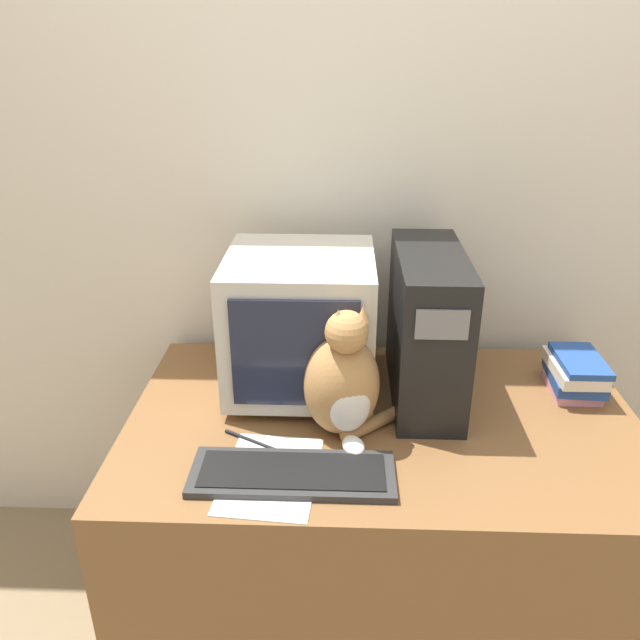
% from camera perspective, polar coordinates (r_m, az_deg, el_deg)
% --- Properties ---
extents(wall_back, '(7.00, 0.05, 2.50)m').
position_cam_1_polar(wall_back, '(1.90, 5.67, 12.32)').
color(wall_back, beige).
rests_on(wall_back, ground_plane).
extents(desk, '(1.34, 0.81, 0.74)m').
position_cam_1_polar(desk, '(1.89, 5.30, -18.21)').
color(desk, brown).
rests_on(desk, ground_plane).
extents(crt_monitor, '(0.39, 0.40, 0.39)m').
position_cam_1_polar(crt_monitor, '(1.70, -1.81, -0.20)').
color(crt_monitor, beige).
rests_on(crt_monitor, desk).
extents(computer_tower, '(0.17, 0.46, 0.41)m').
position_cam_1_polar(computer_tower, '(1.69, 9.73, -0.59)').
color(computer_tower, black).
rests_on(computer_tower, desk).
extents(keyboard, '(0.46, 0.17, 0.02)m').
position_cam_1_polar(keyboard, '(1.45, -2.53, -13.86)').
color(keyboard, '#2D2D2D').
rests_on(keyboard, desk).
extents(cat, '(0.29, 0.25, 0.35)m').
position_cam_1_polar(cat, '(1.53, 2.18, -5.73)').
color(cat, '#B7844C').
rests_on(cat, desk).
extents(book_stack, '(0.15, 0.21, 0.11)m').
position_cam_1_polar(book_stack, '(1.88, 22.28, -4.54)').
color(book_stack, pink).
rests_on(book_stack, desk).
extents(pen, '(0.14, 0.08, 0.01)m').
position_cam_1_polar(pen, '(1.57, -6.43, -10.85)').
color(pen, black).
rests_on(pen, desk).
extents(paper_sheet, '(0.23, 0.31, 0.00)m').
position_cam_1_polar(paper_sheet, '(1.47, -4.54, -13.92)').
color(paper_sheet, white).
rests_on(paper_sheet, desk).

